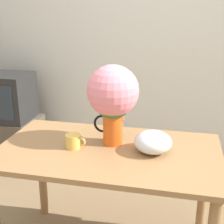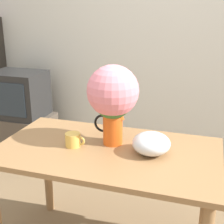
# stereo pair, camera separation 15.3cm
# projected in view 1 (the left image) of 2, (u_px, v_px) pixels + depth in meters

# --- Properties ---
(wall_back) EXTENTS (8.00, 0.05, 2.60)m
(wall_back) POSITION_uv_depth(u_px,v_px,m) (159.00, 31.00, 3.01)
(wall_back) COLOR silver
(wall_back) RESTS_ON ground_plane
(table) EXTENTS (1.28, 0.73, 0.75)m
(table) POSITION_uv_depth(u_px,v_px,m) (108.00, 167.00, 1.84)
(table) COLOR olive
(table) RESTS_ON ground_plane
(flower_vase) EXTENTS (0.30, 0.30, 0.48)m
(flower_vase) POSITION_uv_depth(u_px,v_px,m) (113.00, 96.00, 1.78)
(flower_vase) COLOR #E05619
(flower_vase) RESTS_ON table
(coffee_mug) EXTENTS (0.12, 0.09, 0.08)m
(coffee_mug) POSITION_uv_depth(u_px,v_px,m) (74.00, 141.00, 1.81)
(coffee_mug) COLOR gold
(coffee_mug) RESTS_ON table
(white_bowl) EXTENTS (0.21, 0.21, 0.12)m
(white_bowl) POSITION_uv_depth(u_px,v_px,m) (153.00, 142.00, 1.75)
(white_bowl) COLOR silver
(white_bowl) RESTS_ON table
(tv_stand) EXTENTS (0.64, 0.44, 0.45)m
(tv_stand) POSITION_uv_depth(u_px,v_px,m) (9.00, 139.00, 3.23)
(tv_stand) COLOR #4C4238
(tv_stand) RESTS_ON ground_plane
(tv_set) EXTENTS (0.53, 0.42, 0.46)m
(tv_set) POSITION_uv_depth(u_px,v_px,m) (4.00, 97.00, 3.08)
(tv_set) COLOR black
(tv_set) RESTS_ON tv_stand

